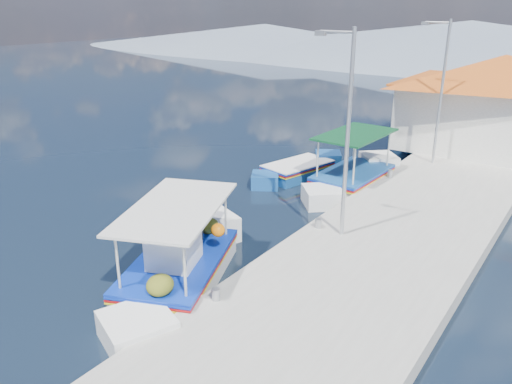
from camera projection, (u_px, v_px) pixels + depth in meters
The scene contains 10 objects.
ground at pixel (185, 235), 16.42m from camera, with size 160.00×160.00×0.00m, color black.
quay at pixel (425, 210), 17.74m from camera, with size 5.00×44.00×0.50m, color #A7A49C.
bollards at pixel (362, 193), 18.16m from camera, with size 0.20×17.20×0.30m.
main_caique at pixel (182, 265), 13.53m from camera, with size 3.98×6.84×2.44m.
caique_green_canopy at pixel (353, 178), 20.54m from camera, with size 2.20×6.74×2.52m.
caique_blue_hull at pixel (298, 171), 21.84m from camera, with size 2.42×5.26×0.96m.
caique_far at pixel (432, 129), 28.10m from camera, with size 2.42×7.92×2.77m.
harbor_building at pixel (499, 101), 23.58m from camera, with size 10.49×10.49×4.40m.
lamp_post_near at pixel (345, 125), 14.16m from camera, with size 1.21×0.14×6.00m.
lamp_post_far at pixel (440, 85), 21.05m from camera, with size 1.21×0.14×6.00m.
Camera 1 is at (10.48, -10.83, 7.05)m, focal length 35.38 mm.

